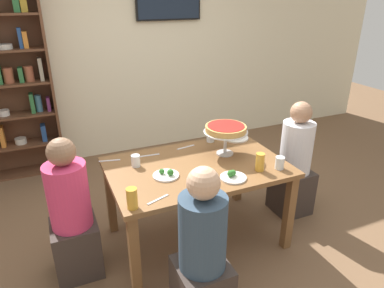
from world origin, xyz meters
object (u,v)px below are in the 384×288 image
salad_plate_spare (235,137)px  beer_glass_amber_tall (132,198)px  water_glass_clear_near (211,136)px  cutlery_fork_near (110,161)px  beer_glass_amber_short (260,162)px  salad_plate_near_diner (166,175)px  diner_head_west (72,219)px  dining_table (197,175)px  diner_head_east (294,167)px  deep_dish_pizza_stand (226,130)px  diner_near_left (202,260)px  water_glass_clear_far (280,163)px  water_glass_clear_spare (136,161)px  salad_plate_far_diner (233,176)px  cutlery_fork_far (186,147)px  cutlery_knife_near (149,155)px  cutlery_knife_far (158,199)px

salad_plate_spare → beer_glass_amber_tall: size_ratio=1.70×
water_glass_clear_near → cutlery_fork_near: water_glass_clear_near is taller
beer_glass_amber_short → cutlery_fork_near: beer_glass_amber_short is taller
salad_plate_near_diner → beer_glass_amber_tall: (-0.35, -0.32, 0.06)m
water_glass_clear_near → diner_head_west: bearing=-163.4°
dining_table → cutlery_fork_near: bearing=150.4°
diner_head_east → diner_head_west: same height
deep_dish_pizza_stand → water_glass_clear_near: (0.01, 0.30, -0.17)m
diner_near_left → beer_glass_amber_short: (0.73, 0.49, 0.32)m
salad_plate_spare → water_glass_clear_far: 0.70m
water_glass_clear_spare → salad_plate_spare: bearing=10.3°
dining_table → diner_near_left: (-0.31, -0.77, -0.16)m
diner_head_west → deep_dish_pizza_stand: diner_head_west is taller
salad_plate_near_diner → beer_glass_amber_short: 0.75m
salad_plate_near_diner → water_glass_clear_far: (0.88, -0.24, 0.04)m
water_glass_clear_far → cutlery_fork_near: size_ratio=0.57×
dining_table → water_glass_clear_spare: bearing=158.8°
deep_dish_pizza_stand → beer_glass_amber_short: size_ratio=2.60×
diner_head_east → salad_plate_near_diner: bearing=4.5°
water_glass_clear_far → beer_glass_amber_tall: bearing=-176.5°
beer_glass_amber_short → salad_plate_far_diner: bearing=-174.0°
dining_table → diner_head_east: (1.05, 0.03, -0.16)m
beer_glass_amber_short → water_glass_clear_far: bearing=-13.0°
cutlery_fork_near → cutlery_fork_far: bearing=-167.0°
salad_plate_near_diner → water_glass_clear_spare: bearing=123.2°
salad_plate_near_diner → cutlery_knife_near: salad_plate_near_diner is taller
cutlery_fork_near → cutlery_knife_far: 0.76m
cutlery_fork_far → cutlery_knife_far: (-0.51, -0.74, 0.00)m
beer_glass_amber_short → cutlery_fork_near: size_ratio=0.82×
diner_head_west → cutlery_knife_near: size_ratio=6.39×
cutlery_fork_near → water_glass_clear_near: bearing=-164.9°
deep_dish_pizza_stand → dining_table: bearing=-162.5°
salad_plate_spare → beer_glass_amber_short: size_ratio=1.69×
diner_head_east → diner_head_west: 2.07m
water_glass_clear_spare → cutlery_knife_far: size_ratio=0.55×
diner_head_east → beer_glass_amber_tall: 1.78m
diner_head_west → cutlery_knife_near: diner_head_west is taller
salad_plate_far_diner → beer_glass_amber_short: (0.26, 0.03, 0.06)m
diner_head_east → cutlery_knife_near: bearing=-12.7°
deep_dish_pizza_stand → beer_glass_amber_short: bearing=-74.7°
beer_glass_amber_short → diner_near_left: bearing=-146.2°
cutlery_knife_far → water_glass_clear_near: bearing=24.2°
salad_plate_near_diner → cutlery_knife_far: salad_plate_near_diner is taller
diner_head_east → deep_dish_pizza_stand: size_ratio=3.00×
beer_glass_amber_short → diner_head_west: bearing=168.8°
dining_table → cutlery_knife_near: bearing=133.0°
diner_head_east → cutlery_fork_far: size_ratio=6.39×
cutlery_knife_far → beer_glass_amber_tall: bearing=168.0°
diner_head_east → cutlery_fork_near: diner_head_east is taller
deep_dish_pizza_stand → cutlery_fork_far: (-0.27, 0.26, -0.22)m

